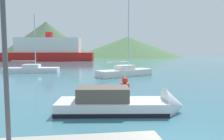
# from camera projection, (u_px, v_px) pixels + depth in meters

# --- Properties ---
(streetlamp) EXTENTS (0.37, 0.37, 4.99)m
(streetlamp) POSITION_uv_depth(u_px,v_px,m) (3.00, 6.00, 5.19)
(streetlamp) COLOR #4C4C51
(streetlamp) RESTS_ON dock
(motorboat_near) EXTENTS (6.29, 2.52, 1.84)m
(motorboat_near) POSITION_uv_depth(u_px,v_px,m) (124.00, 105.00, 10.52)
(motorboat_near) COLOR silver
(motorboat_near) RESTS_ON ground_plane
(sailboat_inner) EXTENTS (7.21, 2.46, 7.71)m
(sailboat_inner) POSITION_uv_depth(u_px,v_px,m) (32.00, 69.00, 29.26)
(sailboat_inner) COLOR silver
(sailboat_inner) RESTS_ON ground_plane
(sailboat_middle) EXTENTS (6.99, 5.00, 11.64)m
(sailboat_middle) POSITION_uv_depth(u_px,v_px,m) (125.00, 71.00, 25.23)
(sailboat_middle) COLOR white
(sailboat_middle) RESTS_ON ground_plane
(ferry_distant) EXTENTS (25.68, 10.57, 7.99)m
(ferry_distant) POSITION_uv_depth(u_px,v_px,m) (49.00, 51.00, 62.39)
(ferry_distant) COLOR red
(ferry_distant) RESTS_ON ground_plane
(buoy_marker) EXTENTS (0.72, 0.72, 0.83)m
(buoy_marker) POSITION_uv_depth(u_px,v_px,m) (125.00, 83.00, 17.61)
(buoy_marker) COLOR red
(buoy_marker) RESTS_ON ground_plane
(hill_west) EXTENTS (40.69, 40.69, 15.43)m
(hill_west) POSITION_uv_depth(u_px,v_px,m) (46.00, 39.00, 96.18)
(hill_west) COLOR #4C6647
(hill_west) RESTS_ON ground_plane
(hill_central) EXTENTS (47.77, 47.77, 8.85)m
(hill_central) POSITION_uv_depth(u_px,v_px,m) (128.00, 47.00, 97.03)
(hill_central) COLOR #476B42
(hill_central) RESTS_ON ground_plane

